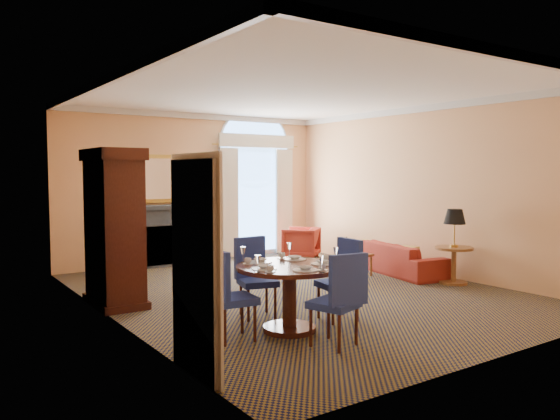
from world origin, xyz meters
TOP-DOWN VIEW (x-y plane):
  - ground at (0.00, 0.00)m, footprint 7.50×7.50m
  - room_envelope at (-0.03, 0.67)m, footprint 6.04×7.52m
  - armoire at (-2.72, 0.79)m, footprint 0.65×1.16m
  - dining_table at (-1.39, -1.73)m, footprint 1.29×1.29m
  - dining_chair_north at (-1.36, -0.85)m, footprint 0.57×0.57m
  - dining_chair_south at (-1.29, -2.57)m, footprint 0.59×0.59m
  - dining_chair_east at (-0.47, -1.67)m, footprint 0.54×0.54m
  - dining_chair_west at (-2.22, -1.63)m, footprint 0.54×0.53m
  - sofa at (2.55, 0.13)m, footprint 1.14×2.12m
  - armchair at (2.11, 2.74)m, footprint 1.07×1.07m
  - coffee_table at (1.57, 0.44)m, footprint 0.88×0.60m
  - side_table at (2.60, -1.04)m, footprint 0.64×0.64m

SIDE VIEW (x-z plane):
  - ground at x=0.00m, z-range 0.00..0.00m
  - sofa at x=2.55m, z-range 0.00..0.59m
  - armchair at x=2.11m, z-range 0.00..0.70m
  - coffee_table at x=1.57m, z-range 0.01..0.76m
  - dining_chair_north at x=-1.36m, z-range 0.07..1.13m
  - dining_chair_south at x=-1.29m, z-range 0.07..1.13m
  - dining_chair_east at x=-0.47m, z-range 0.07..1.13m
  - dining_chair_west at x=-2.22m, z-range 0.07..1.13m
  - dining_table at x=-1.39m, z-range 0.10..1.11m
  - side_table at x=2.60m, z-range 0.17..1.45m
  - armoire at x=-2.72m, z-range -0.04..2.23m
  - room_envelope at x=-0.03m, z-range 0.78..4.23m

